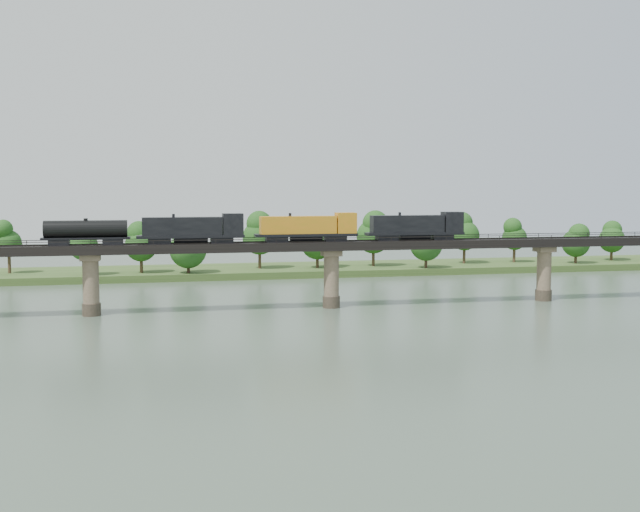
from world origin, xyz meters
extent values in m
plane|color=#3B4C3D|center=(0.00, 0.00, 0.00)|extent=(400.00, 400.00, 0.00)
cube|color=#334D1F|center=(0.00, 85.00, 0.80)|extent=(300.00, 24.00, 1.60)
cylinder|color=#473A2D|center=(-40.00, 30.00, 1.00)|extent=(3.00, 3.00, 2.00)
cylinder|color=#7F6953|center=(-40.00, 30.00, 5.50)|extent=(2.60, 2.60, 9.00)
cube|color=#7F6953|center=(-40.00, 30.00, 9.50)|extent=(3.20, 3.20, 1.00)
cylinder|color=#473A2D|center=(0.00, 30.00, 1.00)|extent=(3.00, 3.00, 2.00)
cylinder|color=#7F6953|center=(0.00, 30.00, 5.50)|extent=(2.60, 2.60, 9.00)
cube|color=#7F6953|center=(0.00, 30.00, 9.50)|extent=(3.20, 3.20, 1.00)
cylinder|color=#473A2D|center=(40.00, 30.00, 1.00)|extent=(3.00, 3.00, 2.00)
cylinder|color=#7F6953|center=(40.00, 30.00, 5.50)|extent=(2.60, 2.60, 9.00)
cube|color=#7F6953|center=(40.00, 30.00, 9.50)|extent=(3.20, 3.20, 1.00)
cube|color=black|center=(0.00, 30.00, 10.75)|extent=(220.00, 5.00, 1.50)
cube|color=black|center=(0.00, 29.25, 11.58)|extent=(220.00, 0.12, 0.16)
cube|color=black|center=(0.00, 30.75, 11.58)|extent=(220.00, 0.12, 0.16)
cube|color=black|center=(0.00, 27.60, 12.20)|extent=(220.00, 0.10, 0.10)
cube|color=black|center=(0.00, 32.40, 12.20)|extent=(220.00, 0.10, 0.10)
cube|color=black|center=(0.00, 27.60, 11.85)|extent=(0.08, 0.08, 0.70)
cube|color=black|center=(0.00, 32.40, 11.85)|extent=(0.08, 0.08, 0.70)
cylinder|color=#382619|center=(-60.94, 84.18, 3.46)|extent=(0.70, 0.70, 3.71)
sphere|color=#164212|center=(-60.94, 84.18, 8.41)|extent=(5.67, 5.67, 5.67)
sphere|color=#164212|center=(-60.94, 84.18, 11.50)|extent=(4.25, 4.25, 4.25)
cylinder|color=#382619|center=(-44.43, 76.31, 3.35)|extent=(0.70, 0.70, 3.51)
sphere|color=#164212|center=(-44.43, 76.31, 8.03)|extent=(6.31, 6.31, 6.31)
sphere|color=#164212|center=(-44.43, 76.31, 10.96)|extent=(4.73, 4.73, 4.73)
cylinder|color=#382619|center=(-32.24, 78.84, 3.27)|extent=(0.70, 0.70, 3.34)
sphere|color=#164212|center=(-32.24, 78.84, 7.73)|extent=(7.18, 7.18, 7.18)
sphere|color=#164212|center=(-32.24, 78.84, 10.52)|extent=(5.39, 5.39, 5.39)
cylinder|color=#382619|center=(-22.01, 76.15, 3.01)|extent=(0.70, 0.70, 2.83)
sphere|color=#164212|center=(-22.01, 76.15, 6.78)|extent=(8.26, 8.26, 8.26)
sphere|color=#164212|center=(-22.01, 76.15, 9.14)|extent=(6.19, 6.19, 6.19)
cylinder|color=#382619|center=(-5.04, 82.68, 3.58)|extent=(0.70, 0.70, 3.96)
sphere|color=#164212|center=(-5.04, 82.68, 8.87)|extent=(8.07, 8.07, 8.07)
sphere|color=#164212|center=(-5.04, 82.68, 12.17)|extent=(6.05, 6.05, 6.05)
cylinder|color=#382619|center=(8.52, 81.14, 3.23)|extent=(0.70, 0.70, 3.27)
sphere|color=#164212|center=(8.52, 81.14, 7.59)|extent=(8.03, 8.03, 8.03)
sphere|color=#164212|center=(8.52, 81.14, 10.31)|extent=(6.02, 6.02, 6.02)
cylinder|color=#382619|center=(22.65, 82.31, 3.56)|extent=(0.70, 0.70, 3.92)
sphere|color=#164212|center=(22.65, 82.31, 8.79)|extent=(8.29, 8.29, 8.29)
sphere|color=#164212|center=(22.65, 82.31, 12.05)|extent=(6.21, 6.21, 6.21)
cylinder|color=#382619|center=(33.59, 75.35, 3.11)|extent=(0.70, 0.70, 3.02)
sphere|color=#164212|center=(33.59, 75.35, 7.15)|extent=(7.74, 7.74, 7.74)
sphere|color=#164212|center=(33.59, 75.35, 9.67)|extent=(5.80, 5.80, 5.80)
cylinder|color=#382619|center=(46.81, 84.03, 3.50)|extent=(0.70, 0.70, 3.80)
sphere|color=#164212|center=(46.81, 84.03, 8.56)|extent=(7.47, 7.47, 7.47)
sphere|color=#164212|center=(46.81, 84.03, 11.73)|extent=(5.60, 5.60, 5.60)
cylinder|color=#382619|center=(60.48, 84.26, 3.29)|extent=(0.70, 0.70, 3.38)
sphere|color=#164212|center=(60.48, 84.26, 7.80)|extent=(6.23, 6.23, 6.23)
sphere|color=#164212|center=(60.48, 84.26, 10.62)|extent=(4.67, 4.67, 4.67)
cylinder|color=#382619|center=(74.35, 78.39, 2.99)|extent=(0.70, 0.70, 2.77)
sphere|color=#164212|center=(74.35, 78.39, 6.68)|extent=(7.04, 7.04, 7.04)
sphere|color=#164212|center=(74.35, 78.39, 8.99)|extent=(5.28, 5.28, 5.28)
cylinder|color=#382619|center=(87.62, 83.57, 3.07)|extent=(0.70, 0.70, 2.94)
sphere|color=#164212|center=(87.62, 83.57, 7.00)|extent=(6.73, 6.73, 6.73)
sphere|color=#164212|center=(87.62, 83.57, 9.45)|extent=(5.05, 5.05, 5.05)
cube|color=black|center=(20.13, 30.00, 12.01)|extent=(3.71, 2.22, 1.02)
cube|color=black|center=(9.94, 30.00, 12.01)|extent=(3.71, 2.22, 1.02)
cube|color=black|center=(15.03, 30.00, 12.66)|extent=(17.61, 2.78, 0.46)
cube|color=black|center=(13.64, 30.00, 14.37)|extent=(12.97, 2.50, 2.97)
cube|color=black|center=(21.98, 30.00, 14.65)|extent=(3.34, 2.78, 3.52)
cylinder|color=black|center=(15.03, 30.00, 12.15)|extent=(5.56, 1.30, 1.30)
cube|color=black|center=(0.67, 30.00, 12.01)|extent=(3.71, 2.22, 1.02)
cube|color=black|center=(-9.52, 30.00, 12.01)|extent=(3.71, 2.22, 1.02)
cube|color=black|center=(-4.43, 30.00, 12.66)|extent=(17.61, 2.78, 0.46)
cube|color=orange|center=(-5.82, 30.00, 14.37)|extent=(12.97, 2.50, 2.97)
cube|color=orange|center=(2.52, 30.00, 14.65)|extent=(3.34, 2.78, 3.52)
cylinder|color=black|center=(-4.43, 30.00, 12.15)|extent=(5.56, 1.30, 1.30)
cube|color=black|center=(-18.79, 30.00, 12.01)|extent=(3.71, 2.22, 1.02)
cube|color=black|center=(-28.98, 30.00, 12.01)|extent=(3.71, 2.22, 1.02)
cube|color=black|center=(-23.88, 30.00, 12.66)|extent=(17.61, 2.78, 0.46)
cube|color=black|center=(-25.27, 30.00, 14.37)|extent=(12.97, 2.50, 2.97)
cube|color=black|center=(-16.93, 30.00, 14.65)|extent=(3.34, 2.78, 3.52)
cylinder|color=black|center=(-23.88, 30.00, 12.15)|extent=(5.56, 1.30, 1.30)
cube|color=black|center=(-36.39, 30.00, 12.01)|extent=(3.24, 2.04, 1.02)
cube|color=black|center=(-44.73, 30.00, 12.01)|extent=(3.24, 2.04, 1.02)
cube|color=black|center=(-40.56, 30.00, 12.61)|extent=(13.90, 2.22, 0.28)
cylinder|color=black|center=(-40.56, 30.00, 14.09)|extent=(12.97, 2.78, 2.78)
cylinder|color=black|center=(-40.56, 30.00, 15.58)|extent=(0.65, 0.65, 0.46)
camera|label=1|loc=(-31.18, -103.69, 21.03)|focal=45.00mm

